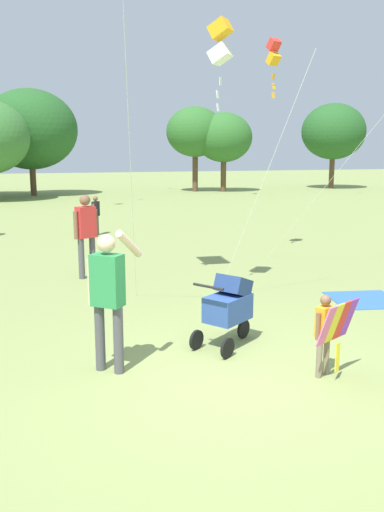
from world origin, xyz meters
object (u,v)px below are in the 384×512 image
child_with_butterfly_kite (327,328)px  person_adult_flyer (108,290)px  kite_orange_delta (221,43)px  kite_green_novelty (275,54)px  person_kid_running (96,212)px  stroller (229,304)px  person_sitting_far (86,229)px  picnic_blanket (365,300)px

child_with_butterfly_kite → person_adult_flyer: (-2.50, 0.93, 0.42)m
kite_orange_delta → child_with_butterfly_kite: bearing=-89.5°
kite_green_novelty → person_kid_running: (-3.87, 4.87, -4.26)m
stroller → person_sitting_far: size_ratio=0.59×
stroller → person_adult_flyer: bearing=-166.4°
child_with_butterfly_kite → kite_green_novelty: kite_green_novelty is taller
stroller → kite_orange_delta: size_ratio=0.21×
stroller → person_kid_running: size_ratio=0.83×
person_adult_flyer → picnic_blanket: bearing=21.0°
stroller → person_kid_running: 10.70m
child_with_butterfly_kite → stroller: bearing=119.5°
person_adult_flyer → person_sitting_far: (0.25, 5.18, 0.01)m
person_adult_flyer → kite_green_novelty: (5.02, 6.22, 3.96)m
kite_green_novelty → picnic_blanket: bearing=-90.6°
person_sitting_far → person_kid_running: (0.89, 5.92, -0.31)m
child_with_butterfly_kite → person_adult_flyer: person_adult_flyer is taller
person_adult_flyer → picnic_blanket: 5.43m
person_adult_flyer → picnic_blanket: (4.98, 1.91, -1.04)m
person_kid_running → kite_green_novelty: bearing=-51.5°
kite_orange_delta → kite_green_novelty: (2.56, 3.30, 0.46)m
person_sitting_far → person_kid_running: bearing=81.4°
child_with_butterfly_kite → kite_green_novelty: size_ratio=0.19×
kite_green_novelty → picnic_blanket: size_ratio=4.43×
picnic_blanket → kite_green_novelty: bearing=89.4°
person_sitting_far → person_kid_running: 6.00m
kite_orange_delta → person_kid_running: size_ratio=3.90×
kite_orange_delta → picnic_blanket: (2.52, -1.02, -4.54)m
person_adult_flyer → stroller: (1.73, 0.42, -0.44)m
stroller → kite_green_novelty: bearing=60.5°
child_with_butterfly_kite → picnic_blanket: 3.82m
kite_orange_delta → person_kid_running: bearing=99.1°
kite_orange_delta → person_kid_running: kite_orange_delta is taller
person_adult_flyer → person_sitting_far: bearing=87.2°
kite_green_novelty → kite_orange_delta: bearing=-127.8°
person_kid_running → picnic_blanket: person_kid_running is taller
person_sitting_far → picnic_blanket: bearing=-34.7°
kite_orange_delta → person_kid_running: (-1.32, 8.17, -3.80)m
stroller → picnic_blanket: stroller is taller
kite_green_novelty → person_adult_flyer: bearing=-128.9°
child_with_butterfly_kite → person_kid_running: person_kid_running is taller
kite_orange_delta → kite_green_novelty: bearing=52.2°
child_with_butterfly_kite → person_adult_flyer: size_ratio=0.57×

